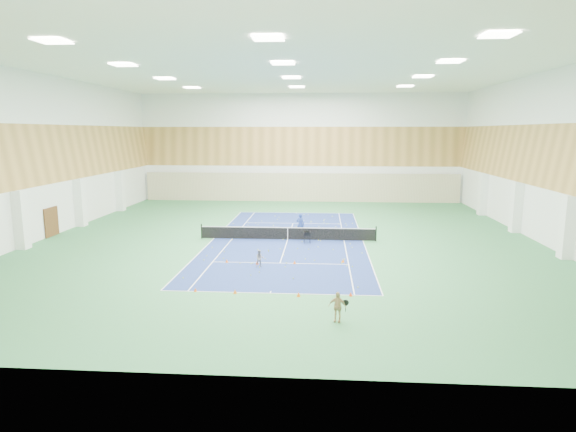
{
  "coord_description": "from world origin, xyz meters",
  "views": [
    {
      "loc": [
        2.5,
        -34.32,
        7.83
      ],
      "look_at": [
        0.12,
        -1.29,
        2.0
      ],
      "focal_mm": 30.0,
      "sensor_mm": 36.0,
      "label": 1
    }
  ],
  "objects_px": {
    "child_court": "(260,258)",
    "ball_cart": "(307,237)",
    "coach": "(300,224)",
    "tennis_net": "(288,232)",
    "child_apron": "(337,307)"
  },
  "relations": [
    {
      "from": "tennis_net",
      "to": "ball_cart",
      "type": "distance_m",
      "value": 1.77
    },
    {
      "from": "child_apron",
      "to": "ball_cart",
      "type": "xyz_separation_m",
      "value": [
        -1.72,
        14.2,
        -0.22
      ]
    },
    {
      "from": "coach",
      "to": "ball_cart",
      "type": "height_order",
      "value": "coach"
    },
    {
      "from": "coach",
      "to": "ball_cart",
      "type": "xyz_separation_m",
      "value": [
        0.6,
        -2.66,
        -0.42
      ]
    },
    {
      "from": "child_court",
      "to": "child_apron",
      "type": "relative_size",
      "value": 0.77
    },
    {
      "from": "child_court",
      "to": "child_apron",
      "type": "bearing_deg",
      "value": -77.02
    },
    {
      "from": "tennis_net",
      "to": "ball_cart",
      "type": "height_order",
      "value": "tennis_net"
    },
    {
      "from": "child_court",
      "to": "ball_cart",
      "type": "xyz_separation_m",
      "value": [
        2.57,
        6.19,
        -0.08
      ]
    },
    {
      "from": "coach",
      "to": "child_court",
      "type": "height_order",
      "value": "coach"
    },
    {
      "from": "coach",
      "to": "ball_cart",
      "type": "bearing_deg",
      "value": 120.73
    },
    {
      "from": "tennis_net",
      "to": "coach",
      "type": "height_order",
      "value": "coach"
    },
    {
      "from": "coach",
      "to": "child_court",
      "type": "bearing_deg",
      "value": 95.44
    },
    {
      "from": "coach",
      "to": "child_court",
      "type": "relative_size",
      "value": 1.69
    },
    {
      "from": "child_court",
      "to": "ball_cart",
      "type": "bearing_deg",
      "value": 52.22
    },
    {
      "from": "child_court",
      "to": "tennis_net",
      "type": "bearing_deg",
      "value": 65.95
    }
  ]
}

